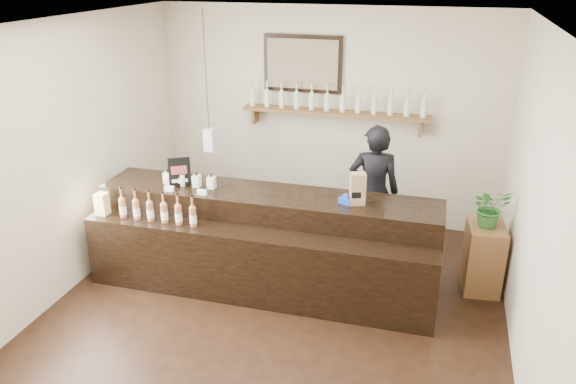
# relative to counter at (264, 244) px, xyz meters

# --- Properties ---
(ground) EXTENTS (5.00, 5.00, 0.00)m
(ground) POSITION_rel_counter_xyz_m (0.27, -0.57, -0.48)
(ground) COLOR black
(ground) RESTS_ON ground
(room_shell) EXTENTS (5.00, 5.00, 5.00)m
(room_shell) POSITION_rel_counter_xyz_m (0.27, -0.57, 1.22)
(room_shell) COLOR beige
(room_shell) RESTS_ON ground
(back_wall_decor) EXTENTS (2.66, 0.96, 1.69)m
(back_wall_decor) POSITION_rel_counter_xyz_m (0.12, 1.81, 1.28)
(back_wall_decor) COLOR brown
(back_wall_decor) RESTS_ON ground
(counter) EXTENTS (3.66, 0.99, 1.19)m
(counter) POSITION_rel_counter_xyz_m (0.00, 0.00, 0.00)
(counter) COLOR black
(counter) RESTS_ON ground
(promo_sign) EXTENTS (0.21, 0.13, 0.33)m
(promo_sign) POSITION_rel_counter_xyz_m (-0.96, 0.05, 0.71)
(promo_sign) COLOR black
(promo_sign) RESTS_ON counter
(paper_bag) EXTENTS (0.18, 0.15, 0.33)m
(paper_bag) POSITION_rel_counter_xyz_m (0.96, 0.10, 0.71)
(paper_bag) COLOR olive
(paper_bag) RESTS_ON counter
(tape_dispenser) EXTENTS (0.14, 0.09, 0.11)m
(tape_dispenser) POSITION_rel_counter_xyz_m (0.85, 0.07, 0.59)
(tape_dispenser) COLOR #1942B5
(tape_dispenser) RESTS_ON counter
(side_cabinet) EXTENTS (0.42, 0.54, 0.74)m
(side_cabinet) POSITION_rel_counter_xyz_m (2.27, 0.55, -0.11)
(side_cabinet) COLOR brown
(side_cabinet) RESTS_ON ground
(potted_plant) EXTENTS (0.48, 0.46, 0.42)m
(potted_plant) POSITION_rel_counter_xyz_m (2.27, 0.55, 0.47)
(potted_plant) COLOR #2B6428
(potted_plant) RESTS_ON side_cabinet
(shopkeeper) EXTENTS (0.71, 0.51, 1.82)m
(shopkeeper) POSITION_rel_counter_xyz_m (1.02, 0.98, 0.43)
(shopkeeper) COLOR black
(shopkeeper) RESTS_ON ground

